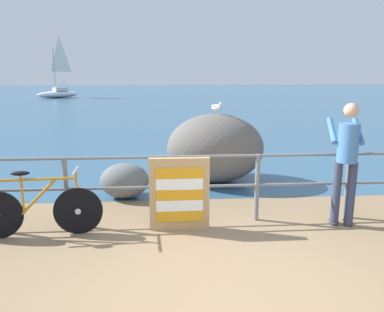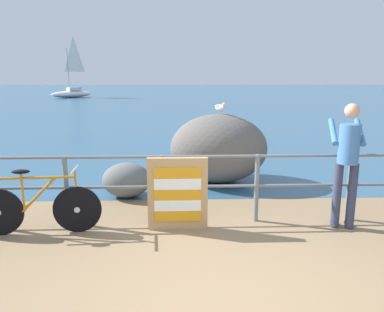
# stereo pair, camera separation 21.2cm
# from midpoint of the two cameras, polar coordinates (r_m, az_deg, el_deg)

# --- Properties ---
(ground_plane) EXTENTS (120.00, 120.00, 0.10)m
(ground_plane) POSITION_cam_midpoint_polar(r_m,az_deg,el_deg) (23.21, -2.81, 6.85)
(ground_plane) COLOR #846B4C
(sea_surface) EXTENTS (120.00, 90.00, 0.01)m
(sea_surface) POSITION_cam_midpoint_polar(r_m,az_deg,el_deg) (51.22, -3.60, 9.86)
(sea_surface) COLOR #2D5675
(sea_surface) RESTS_ON ground_plane
(promenade_railing) EXTENTS (9.83, 0.07, 1.02)m
(promenade_railing) POSITION_cam_midpoint_polar(r_m,az_deg,el_deg) (5.40, 1.81, -3.79)
(promenade_railing) COLOR slate
(promenade_railing) RESTS_ON ground_plane
(bicycle) EXTENTS (1.70, 0.48, 0.92)m
(bicycle) POSITION_cam_midpoint_polar(r_m,az_deg,el_deg) (5.44, -23.80, -7.51)
(bicycle) COLOR black
(bicycle) RESTS_ON ground_plane
(person_at_railing) EXTENTS (0.55, 0.67, 1.78)m
(person_at_railing) POSITION_cam_midpoint_polar(r_m,az_deg,el_deg) (5.58, 21.86, -0.43)
(person_at_railing) COLOR #333851
(person_at_railing) RESTS_ON ground_plane
(folded_deckchair_stack) EXTENTS (0.84, 0.10, 1.04)m
(folded_deckchair_stack) POSITION_cam_midpoint_polar(r_m,az_deg,el_deg) (5.17, -3.14, -5.93)
(folded_deckchair_stack) COLOR tan
(folded_deckchair_stack) RESTS_ON ground_plane
(breakwater_boulder_main) EXTENTS (1.97, 1.65, 1.40)m
(breakwater_boulder_main) POSITION_cam_midpoint_polar(r_m,az_deg,el_deg) (7.50, 2.84, 1.23)
(breakwater_boulder_main) COLOR #605B56
(breakwater_boulder_main) RESTS_ON ground
(breakwater_boulder_left) EXTENTS (0.86, 0.72, 0.62)m
(breakwater_boulder_left) POSITION_cam_midpoint_polar(r_m,az_deg,el_deg) (6.69, -11.34, -3.78)
(breakwater_boulder_left) COLOR slate
(breakwater_boulder_left) RESTS_ON ground
(seagull) EXTENTS (0.26, 0.31, 0.23)m
(seagull) POSITION_cam_midpoint_polar(r_m,az_deg,el_deg) (7.43, 3.00, 7.64)
(seagull) COLOR gold
(seagull) RESTS_ON breakwater_boulder_main
(sailboat) EXTENTS (4.07, 3.99, 6.16)m
(sailboat) POSITION_cam_midpoint_polar(r_m,az_deg,el_deg) (39.96, -20.22, 9.48)
(sailboat) COLOR white
(sailboat) RESTS_ON sea_surface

